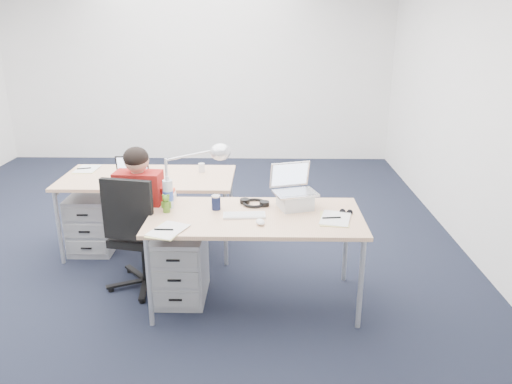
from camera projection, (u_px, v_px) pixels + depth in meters
floor at (154, 252)px, 4.79m from camera, size 7.00×7.00×0.00m
room at (140, 70)px, 4.24m from camera, size 6.02×7.02×2.80m
desk_near at (256, 221)px, 3.75m from camera, size 1.60×0.80×0.73m
desk_far at (148, 181)px, 4.69m from camera, size 1.60×0.80×0.73m
office_chair at (142, 256)px, 4.09m from camera, size 0.74×0.74×0.99m
seated_person at (146, 213)px, 4.15m from camera, size 0.38×0.66×1.18m
drawer_pedestal_near at (180, 265)px, 3.95m from camera, size 0.40×0.50×0.55m
drawer_pedestal_far at (94, 222)px, 4.80m from camera, size 0.40×0.50×0.55m
silver_laptop at (296, 187)px, 3.82m from camera, size 0.38×0.33×0.34m
wireless_keyboard at (244, 215)px, 3.71m from camera, size 0.32×0.15×0.02m
computer_mouse at (260, 222)px, 3.56m from camera, size 0.08×0.11×0.04m
headphones at (254, 202)px, 3.94m from camera, size 0.29×0.26×0.04m
can_koozie at (216, 202)px, 3.83m from camera, size 0.07×0.07×0.11m
water_bottle at (168, 192)px, 3.84m from camera, size 0.11×0.11×0.26m
bear_figurine at (166, 203)px, 3.77m from camera, size 0.09×0.08×0.14m
book_stack at (165, 194)px, 4.07m from camera, size 0.19×0.16×0.08m
cordless_phone at (163, 193)px, 4.00m from camera, size 0.04×0.03×0.15m
papers_left at (167, 231)px, 3.44m from camera, size 0.28×0.34×0.01m
papers_right at (334, 219)px, 3.65m from camera, size 0.26×0.33×0.01m
sunglasses at (346, 212)px, 3.76m from camera, size 0.11×0.07×0.02m
desk_lamp at (187, 175)px, 3.80m from camera, size 0.50×0.33×0.53m
dark_laptop at (131, 168)px, 4.53m from camera, size 0.33×0.32×0.22m
far_cup at (202, 168)px, 4.79m from camera, size 0.08×0.08×0.09m
far_papers at (86, 169)px, 4.87m from camera, size 0.20×0.28×0.01m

